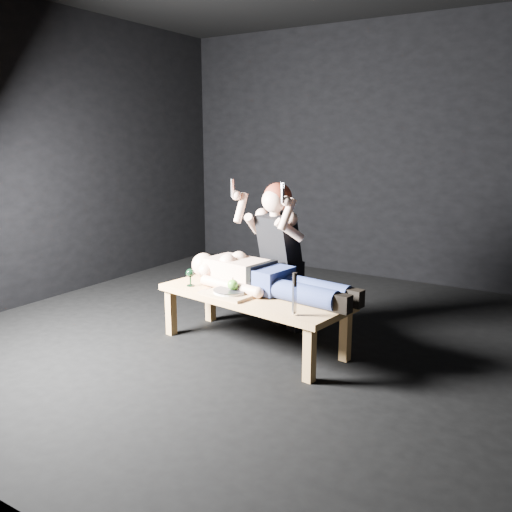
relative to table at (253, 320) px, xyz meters
name	(u,v)px	position (x,y,z in m)	size (l,w,h in m)	color
ground	(261,335)	(-0.07, 0.25, -0.23)	(5.00, 5.00, 0.00)	black
back_wall	(371,152)	(-0.07, 2.75, 1.27)	(5.00, 5.00, 0.00)	black
table	(253,320)	(0.00, 0.00, 0.00)	(1.60, 0.60, 0.45)	tan
lying_man	(268,275)	(0.07, 0.12, 0.36)	(1.65, 0.50, 0.27)	beige
kneeling_woman	(285,255)	(0.01, 0.52, 0.45)	(0.72, 0.80, 1.34)	black
serving_tray	(230,294)	(-0.13, -0.13, 0.24)	(0.40, 0.29, 0.02)	tan
plate	(230,291)	(-0.13, -0.13, 0.26)	(0.27, 0.27, 0.02)	white
apple	(233,285)	(-0.11, -0.12, 0.31)	(0.09, 0.09, 0.09)	green
goblet	(190,277)	(-0.57, -0.09, 0.30)	(0.07, 0.07, 0.15)	black
fork_flat	(205,290)	(-0.38, -0.13, 0.23)	(0.02, 0.17, 0.01)	#B2B2B7
knife_flat	(239,299)	(-0.01, -0.18, 0.23)	(0.02, 0.17, 0.01)	#B2B2B7
spoon_flat	(248,296)	(0.02, -0.09, 0.23)	(0.02, 0.17, 0.01)	#B2B2B7
carving_knife	(295,294)	(0.53, -0.30, 0.38)	(0.04, 0.04, 0.31)	#B2B2B7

